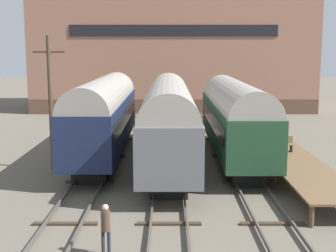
% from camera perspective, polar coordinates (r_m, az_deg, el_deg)
% --- Properties ---
extents(ground_plane, '(200.00, 200.00, 0.00)m').
position_cam_1_polar(ground_plane, '(21.97, 0.03, -9.12)').
color(ground_plane, '#60594C').
extents(track_left, '(2.60, 60.00, 0.26)m').
position_cam_1_polar(track_left, '(22.31, -10.84, -8.62)').
color(track_left, '#4C4742').
rests_on(track_left, ground).
extents(track_middle, '(2.60, 60.00, 0.26)m').
position_cam_1_polar(track_middle, '(21.92, 0.03, -8.77)').
color(track_middle, '#4C4742').
rests_on(track_middle, ground).
extents(track_right, '(2.60, 60.00, 0.26)m').
position_cam_1_polar(track_right, '(22.32, 10.89, -8.61)').
color(track_right, '#4C4742').
rests_on(track_right, ground).
extents(train_car_green, '(2.94, 15.15, 5.01)m').
position_cam_1_polar(train_car_green, '(29.68, 8.05, 1.27)').
color(train_car_green, black).
rests_on(train_car_green, ground).
extents(train_car_grey, '(3.03, 17.92, 5.15)m').
position_cam_1_polar(train_car_grey, '(28.28, 0.00, 1.13)').
color(train_car_grey, black).
rests_on(train_car_grey, ground).
extents(train_car_navy, '(2.90, 15.93, 5.16)m').
position_cam_1_polar(train_car_navy, '(30.31, -7.89, 1.63)').
color(train_car_navy, black).
rests_on(train_car_navy, ground).
extents(station_platform, '(2.78, 13.23, 0.99)m').
position_cam_1_polar(station_platform, '(25.73, 15.54, -4.60)').
color(station_platform, brown).
rests_on(station_platform, ground).
extents(bench, '(1.40, 0.40, 0.91)m').
position_cam_1_polar(bench, '(28.40, 13.53, -2.06)').
color(bench, brown).
rests_on(bench, station_platform).
extents(person_worker, '(0.32, 0.32, 1.80)m').
position_cam_1_polar(person_worker, '(16.33, -7.69, -11.79)').
color(person_worker, '#282833').
rests_on(person_worker, ground).
extents(utility_pole, '(1.80, 0.24, 7.74)m').
position_cam_1_polar(utility_pole, '(27.72, -14.21, 2.99)').
color(utility_pole, '#473828').
rests_on(utility_pole, ground).
extents(warehouse_building, '(31.43, 12.89, 16.22)m').
position_cam_1_polar(warehouse_building, '(56.62, 0.53, 10.49)').
color(warehouse_building, brown).
rests_on(warehouse_building, ground).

